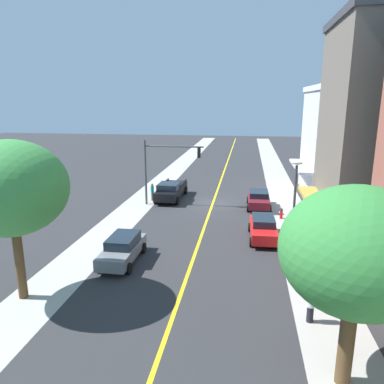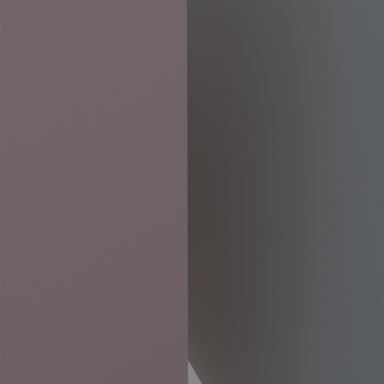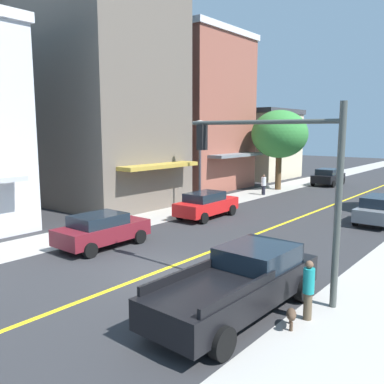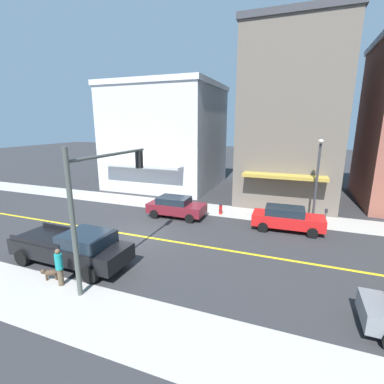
{
  "view_description": "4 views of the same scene",
  "coord_description": "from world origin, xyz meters",
  "px_view_note": "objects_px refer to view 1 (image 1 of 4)",
  "views": [
    {
      "loc": [
        -3.02,
        33.19,
        9.35
      ],
      "look_at": [
        1.18,
        5.31,
        2.37
      ],
      "focal_mm": 34.39,
      "sensor_mm": 36.0,
      "label": 1
    },
    {
      "loc": [
        -21.59,
        15.25,
        7.08
      ],
      "look_at": [
        1.06,
        4.67,
        1.86
      ],
      "focal_mm": 27.14,
      "sensor_mm": 36.0,
      "label": 2
    },
    {
      "loc": [
        10.11,
        -10.35,
        5.18
      ],
      "look_at": [
        -1.76,
        4.13,
        2.32
      ],
      "focal_mm": 38.04,
      "sensor_mm": 36.0,
      "label": 3
    },
    {
      "loc": [
        13.83,
        8.95,
        6.79
      ],
      "look_at": [
        -2.57,
        2.66,
        2.44
      ],
      "focal_mm": 26.03,
      "sensor_mm": 36.0,
      "label": 4
    }
  ],
  "objects_px": {
    "pedestrian_white_shirt": "(311,304)",
    "small_dog": "(155,195)",
    "grey_sedan_right_curb": "(123,249)",
    "maroon_sedan_left_curb": "(259,199)",
    "traffic_light_mast": "(164,162)",
    "parking_meter": "(288,241)",
    "fire_hydrant": "(281,213)",
    "street_tree_left_near": "(357,251)",
    "red_sedan_left_curb": "(263,228)",
    "street_tree_right_corner": "(11,188)",
    "street_lamp": "(295,195)",
    "black_pickup_truck": "(171,190)",
    "pedestrian_teal_shirt": "(152,192)"
  },
  "relations": [
    {
      "from": "black_pickup_truck",
      "to": "pedestrian_teal_shirt",
      "type": "height_order",
      "value": "black_pickup_truck"
    },
    {
      "from": "black_pickup_truck",
      "to": "small_dog",
      "type": "distance_m",
      "value": 1.64
    },
    {
      "from": "street_lamp",
      "to": "parking_meter",
      "type": "bearing_deg",
      "value": 69.1
    },
    {
      "from": "grey_sedan_right_curb",
      "to": "pedestrian_white_shirt",
      "type": "bearing_deg",
      "value": 64.53
    },
    {
      "from": "red_sedan_left_curb",
      "to": "fire_hydrant",
      "type": "bearing_deg",
      "value": 159.55
    },
    {
      "from": "black_pickup_truck",
      "to": "pedestrian_teal_shirt",
      "type": "relative_size",
      "value": 3.66
    },
    {
      "from": "fire_hydrant",
      "to": "parking_meter",
      "type": "height_order",
      "value": "parking_meter"
    },
    {
      "from": "pedestrian_white_shirt",
      "to": "small_dog",
      "type": "height_order",
      "value": "pedestrian_white_shirt"
    },
    {
      "from": "traffic_light_mast",
      "to": "small_dog",
      "type": "height_order",
      "value": "traffic_light_mast"
    },
    {
      "from": "grey_sedan_right_curb",
      "to": "black_pickup_truck",
      "type": "xyz_separation_m",
      "value": [
        0.08,
        -14.56,
        0.1
      ]
    },
    {
      "from": "parking_meter",
      "to": "fire_hydrant",
      "type": "bearing_deg",
      "value": -91.43
    },
    {
      "from": "red_sedan_left_curb",
      "to": "grey_sedan_right_curb",
      "type": "xyz_separation_m",
      "value": [
        8.44,
        4.99,
        -0.0
      ]
    },
    {
      "from": "parking_meter",
      "to": "red_sedan_left_curb",
      "type": "xyz_separation_m",
      "value": [
        1.47,
        -2.38,
        -0.03
      ]
    },
    {
      "from": "parking_meter",
      "to": "black_pickup_truck",
      "type": "xyz_separation_m",
      "value": [
        9.99,
        -11.95,
        0.06
      ]
    },
    {
      "from": "street_tree_right_corner",
      "to": "fire_hydrant",
      "type": "bearing_deg",
      "value": -132.81
    },
    {
      "from": "street_tree_right_corner",
      "to": "fire_hydrant",
      "type": "height_order",
      "value": "street_tree_right_corner"
    },
    {
      "from": "grey_sedan_right_curb",
      "to": "pedestrian_teal_shirt",
      "type": "bearing_deg",
      "value": -172.83
    },
    {
      "from": "grey_sedan_right_curb",
      "to": "maroon_sedan_left_curb",
      "type": "xyz_separation_m",
      "value": [
        -8.33,
        -12.83,
        -0.02
      ]
    },
    {
      "from": "traffic_light_mast",
      "to": "small_dog",
      "type": "xyz_separation_m",
      "value": [
        1.37,
        -2.02,
        -3.64
      ]
    },
    {
      "from": "street_tree_left_near",
      "to": "red_sedan_left_curb",
      "type": "distance_m",
      "value": 14.06
    },
    {
      "from": "traffic_light_mast",
      "to": "maroon_sedan_left_curb",
      "type": "xyz_separation_m",
      "value": [
        -8.59,
        -0.35,
        -3.21
      ]
    },
    {
      "from": "grey_sedan_right_curb",
      "to": "pedestrian_teal_shirt",
      "type": "distance_m",
      "value": 13.84
    },
    {
      "from": "maroon_sedan_left_curb",
      "to": "small_dog",
      "type": "xyz_separation_m",
      "value": [
        9.96,
        -1.66,
        -0.43
      ]
    },
    {
      "from": "street_tree_left_near",
      "to": "traffic_light_mast",
      "type": "height_order",
      "value": "street_tree_left_near"
    },
    {
      "from": "street_lamp",
      "to": "red_sedan_left_curb",
      "type": "relative_size",
      "value": 1.29
    },
    {
      "from": "red_sedan_left_curb",
      "to": "small_dog",
      "type": "xyz_separation_m",
      "value": [
        10.06,
        -9.49,
        -0.45
      ]
    },
    {
      "from": "grey_sedan_right_curb",
      "to": "small_dog",
      "type": "xyz_separation_m",
      "value": [
        1.62,
        -14.49,
        -0.45
      ]
    },
    {
      "from": "traffic_light_mast",
      "to": "street_lamp",
      "type": "height_order",
      "value": "traffic_light_mast"
    },
    {
      "from": "black_pickup_truck",
      "to": "grey_sedan_right_curb",
      "type": "bearing_deg",
      "value": 1.37
    },
    {
      "from": "red_sedan_left_curb",
      "to": "grey_sedan_right_curb",
      "type": "distance_m",
      "value": 9.81
    },
    {
      "from": "small_dog",
      "to": "traffic_light_mast",
      "type": "bearing_deg",
      "value": -172.56
    },
    {
      "from": "pedestrian_white_shirt",
      "to": "small_dog",
      "type": "relative_size",
      "value": 2.31
    },
    {
      "from": "black_pickup_truck",
      "to": "pedestrian_white_shirt",
      "type": "xyz_separation_m",
      "value": [
        -10.18,
        19.36,
        -0.05
      ]
    },
    {
      "from": "red_sedan_left_curb",
      "to": "pedestrian_white_shirt",
      "type": "height_order",
      "value": "pedestrian_white_shirt"
    },
    {
      "from": "pedestrian_white_shirt",
      "to": "pedestrian_teal_shirt",
      "type": "bearing_deg",
      "value": 98.59
    },
    {
      "from": "pedestrian_white_shirt",
      "to": "small_dog",
      "type": "bearing_deg",
      "value": 97.3
    },
    {
      "from": "grey_sedan_right_curb",
      "to": "maroon_sedan_left_curb",
      "type": "height_order",
      "value": "grey_sedan_right_curb"
    },
    {
      "from": "street_tree_right_corner",
      "to": "street_lamp",
      "type": "bearing_deg",
      "value": -149.27
    },
    {
      "from": "pedestrian_teal_shirt",
      "to": "grey_sedan_right_curb",
      "type": "bearing_deg",
      "value": -66.68
    },
    {
      "from": "parking_meter",
      "to": "grey_sedan_right_curb",
      "type": "xyz_separation_m",
      "value": [
        9.91,
        2.61,
        -0.04
      ]
    },
    {
      "from": "grey_sedan_right_curb",
      "to": "pedestrian_white_shirt",
      "type": "distance_m",
      "value": 11.19
    },
    {
      "from": "fire_hydrant",
      "to": "parking_meter",
      "type": "bearing_deg",
      "value": 88.57
    },
    {
      "from": "traffic_light_mast",
      "to": "maroon_sedan_left_curb",
      "type": "relative_size",
      "value": 1.42
    },
    {
      "from": "parking_meter",
      "to": "grey_sedan_right_curb",
      "type": "bearing_deg",
      "value": 14.75
    },
    {
      "from": "maroon_sedan_left_curb",
      "to": "pedestrian_teal_shirt",
      "type": "bearing_deg",
      "value": -95.35
    },
    {
      "from": "parking_meter",
      "to": "red_sedan_left_curb",
      "type": "distance_m",
      "value": 2.8
    },
    {
      "from": "street_tree_left_near",
      "to": "street_lamp",
      "type": "relative_size",
      "value": 1.19
    },
    {
      "from": "street_tree_left_near",
      "to": "street_lamp",
      "type": "xyz_separation_m",
      "value": [
        0.44,
        -11.68,
        -1.17
      ]
    },
    {
      "from": "black_pickup_truck",
      "to": "small_dog",
      "type": "xyz_separation_m",
      "value": [
        1.55,
        0.07,
        -0.55
      ]
    },
    {
      "from": "black_pickup_truck",
      "to": "small_dog",
      "type": "bearing_deg",
      "value": -86.35
    }
  ]
}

